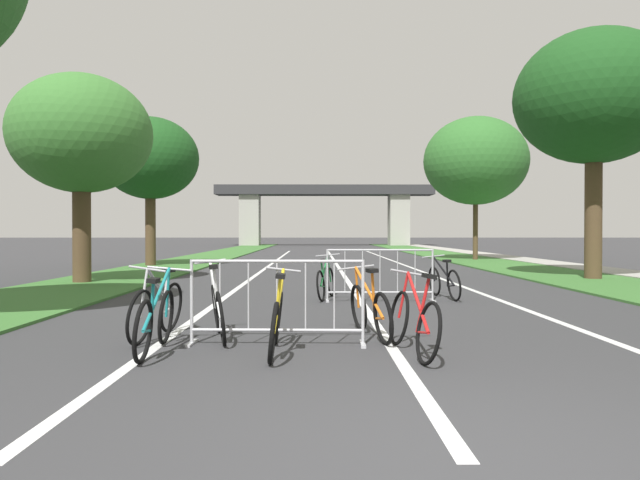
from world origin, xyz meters
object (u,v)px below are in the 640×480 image
object	(u,v)px
crowd_barrier_second	(380,276)
tree_right_oak_near	(594,98)
bicycle_orange_0	(370,310)
bicycle_teal_3	(156,321)
tree_right_maple_mid	(476,161)
bicycle_yellow_7	(276,321)
bicycle_silver_4	(157,309)
tree_left_pine_far	(150,159)
tree_left_oak_mid	(81,135)
bicycle_green_2	(326,282)
bicycle_white_1	(218,310)
bicycle_black_6	(444,281)
bicycle_red_5	(413,321)
crowd_barrier_nearest	(277,303)

from	to	relation	value
crowd_barrier_second	tree_right_oak_near	bearing A→B (deg)	37.51
bicycle_orange_0	bicycle_teal_3	xyz separation A→B (m)	(-2.54, -0.96, 0.01)
tree_right_maple_mid	bicycle_yellow_7	world-z (taller)	tree_right_maple_mid
bicycle_silver_4	tree_left_pine_far	bearing A→B (deg)	-65.34
tree_left_oak_mid	tree_right_maple_mid	world-z (taller)	tree_right_maple_mid
tree_right_oak_near	bicycle_yellow_7	world-z (taller)	tree_right_oak_near
bicycle_green_2	bicycle_teal_3	size ratio (longest dim) A/B	0.92
bicycle_yellow_7	bicycle_teal_3	bearing A→B (deg)	178.15
tree_right_oak_near	bicycle_silver_4	size ratio (longest dim) A/B	4.34
bicycle_silver_4	bicycle_orange_0	bearing A→B (deg)	-170.48
bicycle_white_1	bicycle_green_2	size ratio (longest dim) A/B	1.04
tree_left_pine_far	tree_right_maple_mid	size ratio (longest dim) A/B	0.86
tree_right_maple_mid	bicycle_green_2	bearing A→B (deg)	-114.76
tree_right_maple_mid	bicycle_black_6	world-z (taller)	tree_right_maple_mid
bicycle_silver_4	bicycle_red_5	world-z (taller)	bicycle_silver_4
bicycle_white_1	tree_right_maple_mid	bearing A→B (deg)	53.54
crowd_barrier_second	tree_left_pine_far	bearing A→B (deg)	123.54
crowd_barrier_nearest	tree_left_oak_mid	bearing A→B (deg)	124.05
tree_right_oak_near	bicycle_green_2	distance (m)	10.41
bicycle_teal_3	crowd_barrier_second	bearing A→B (deg)	56.63
tree_left_pine_far	crowd_barrier_second	distance (m)	14.96
bicycle_green_2	bicycle_yellow_7	bearing A→B (deg)	-83.81
crowd_barrier_nearest	bicycle_black_6	bearing A→B (deg)	57.78
tree_left_oak_mid	bicycle_silver_4	xyz separation A→B (m)	(4.24, -8.20, -3.61)
bicycle_teal_3	bicycle_silver_4	xyz separation A→B (m)	(-0.23, 0.92, 0.01)
bicycle_yellow_7	bicycle_green_2	bearing A→B (deg)	82.11
crowd_barrier_second	bicycle_green_2	distance (m)	1.17
tree_left_oak_mid	bicycle_white_1	world-z (taller)	tree_left_oak_mid
bicycle_silver_4	bicycle_black_6	distance (m)	6.60
crowd_barrier_nearest	bicycle_green_2	distance (m)	5.00
tree_left_pine_far	bicycle_black_6	bearing A→B (deg)	-50.97
bicycle_orange_0	bicycle_green_2	bearing A→B (deg)	84.16
bicycle_teal_3	bicycle_green_2	bearing A→B (deg)	67.94
bicycle_white_1	bicycle_red_5	size ratio (longest dim) A/B	0.94
crowd_barrier_nearest	bicycle_orange_0	distance (m)	1.28
tree_left_oak_mid	bicycle_teal_3	distance (m)	10.78
bicycle_orange_0	bicycle_silver_4	size ratio (longest dim) A/B	1.02
tree_left_oak_mid	crowd_barrier_second	xyz separation A→B (m)	(7.59, -4.09, -3.48)
crowd_barrier_second	bicycle_yellow_7	xyz separation A→B (m)	(-1.74, -5.05, -0.15)
tree_right_maple_mid	bicycle_orange_0	xyz separation A→B (m)	(-7.16, -21.10, -4.53)
tree_left_pine_far	crowd_barrier_second	xyz separation A→B (m)	(7.99, -12.05, -3.84)
crowd_barrier_nearest	crowd_barrier_second	xyz separation A→B (m)	(1.77, 4.53, 0.00)
bicycle_yellow_7	tree_left_oak_mid	bearing A→B (deg)	121.60
bicycle_red_5	tree_left_pine_far	bearing A→B (deg)	106.36
crowd_barrier_second	tree_right_maple_mid	bearing A→B (deg)	68.88
tree_right_maple_mid	bicycle_white_1	world-z (taller)	tree_right_maple_mid
bicycle_orange_0	bicycle_white_1	size ratio (longest dim) A/B	1.02
tree_right_maple_mid	bicycle_black_6	xyz separation A→B (m)	(-5.19, -16.55, -4.53)
crowd_barrier_nearest	bicycle_teal_3	world-z (taller)	crowd_barrier_nearest
bicycle_white_1	bicycle_orange_0	bearing A→B (deg)	-10.99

